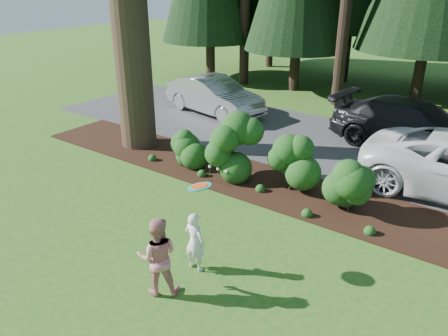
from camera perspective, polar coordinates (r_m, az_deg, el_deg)
name	(u,v)px	position (r m, az deg, el deg)	size (l,w,h in m)	color
ground	(171,222)	(11.11, -6.98, -7.03)	(80.00, 80.00, 0.00)	#275C1A
mulch_bed	(242,177)	(13.36, 2.43, -1.17)	(16.00, 2.50, 0.05)	black
driveway	(305,139)	(16.82, 10.50, 3.79)	(22.00, 6.00, 0.03)	#38383A
shrub_row	(263,160)	(12.58, 5.12, 1.03)	(6.53, 1.60, 1.61)	#1A3C12
lily_cluster	(218,170)	(12.69, -0.79, -0.22)	(0.69, 0.09, 0.57)	#1A3C12
car_silver_wagon	(214,96)	(19.44, -1.32, 9.44)	(1.70, 4.86, 1.60)	#B5B5BA
car_dark_suv	(415,126)	(16.60, 23.65, 5.03)	(2.37, 5.83, 1.69)	black
child	(195,242)	(9.11, -3.84, -9.58)	(0.48, 0.32, 1.32)	white
adult	(158,257)	(8.49, -8.64, -11.37)	(0.79, 0.61, 1.62)	red
frisbee	(199,187)	(8.53, -3.23, -2.44)	(0.48, 0.49, 0.13)	teal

